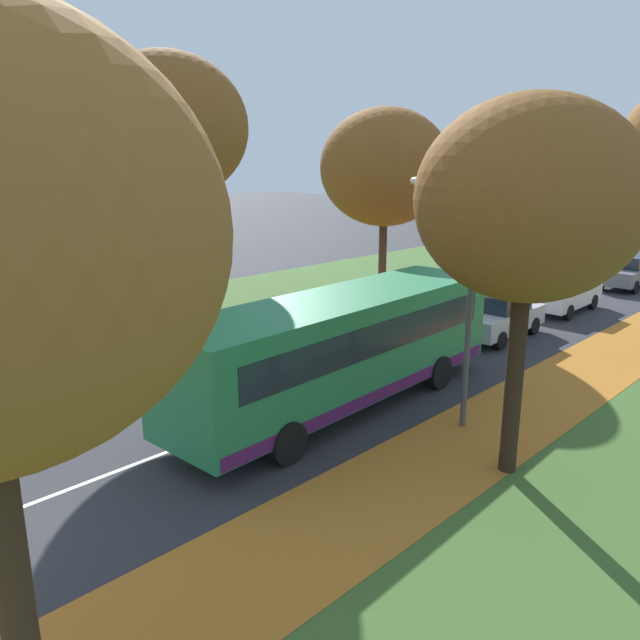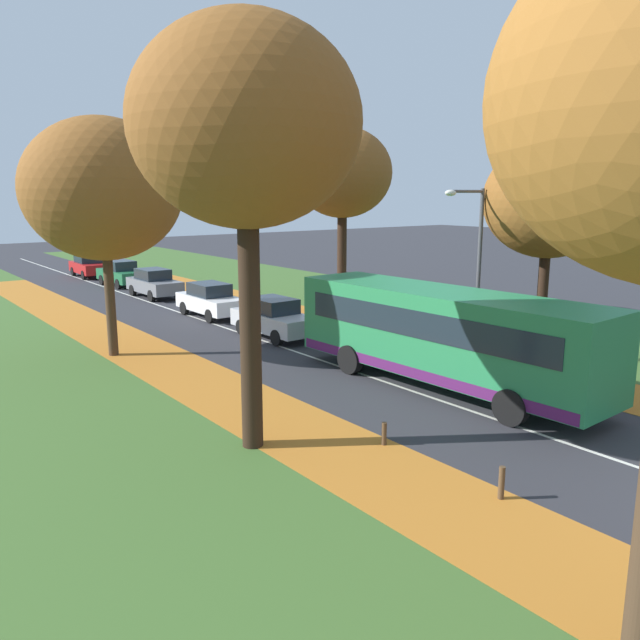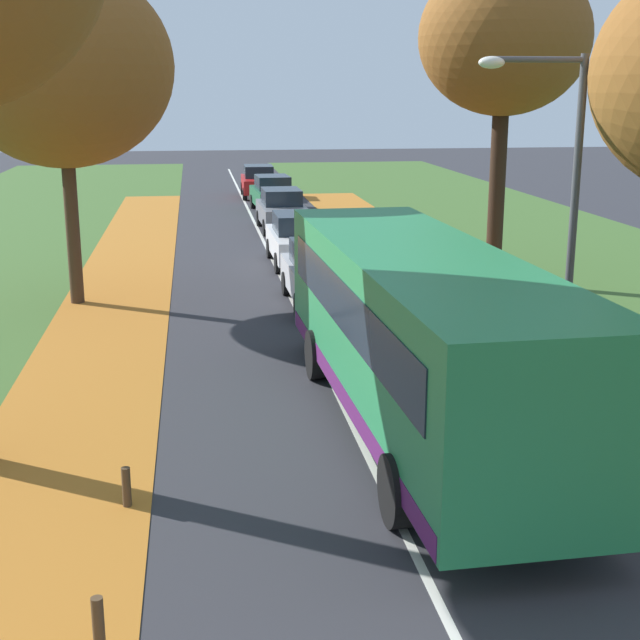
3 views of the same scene
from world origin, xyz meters
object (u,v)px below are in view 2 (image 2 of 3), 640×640
at_px(streetlamp_right, 473,257).
at_px(car_grey_third_in_line, 154,283).
at_px(car_red_trailing, 89,266).
at_px(bollard_third, 502,483).
at_px(tree_left_near, 246,125).
at_px(tree_right_mid, 342,174).
at_px(car_silver_lead, 274,318).
at_px(tree_left_mid, 103,190).
at_px(car_green_fourth_in_line, 121,273).
at_px(bus, 444,333).
at_px(car_white_following, 211,300).
at_px(tree_right_near, 549,200).
at_px(bollard_fourth, 384,434).

relative_size(streetlamp_right, car_grey_third_in_line, 1.42).
bearing_deg(car_red_trailing, bollard_third, -96.56).
height_order(tree_left_near, tree_right_mid, tree_left_near).
bearing_deg(car_silver_lead, tree_left_mid, 170.02).
relative_size(bollard_third, car_red_trailing, 0.16).
xyz_separation_m(bollard_third, car_green_fourth_in_line, (4.65, 32.79, 0.48)).
xyz_separation_m(bollard_third, car_red_trailing, (4.43, 38.52, 0.48)).
xyz_separation_m(bus, car_white_following, (-0.26, 14.41, -0.89)).
bearing_deg(tree_left_mid, tree_right_near, -41.39).
height_order(streetlamp_right, car_silver_lead, streetlamp_right).
bearing_deg(bollard_third, bollard_fourth, 89.31).
bearing_deg(tree_left_near, tree_right_mid, 43.10).
bearing_deg(car_red_trailing, car_grey_third_in_line, -89.64).
bearing_deg(car_white_following, tree_left_near, -114.51).
relative_size(car_white_following, car_red_trailing, 1.00).
xyz_separation_m(tree_left_mid, car_red_trailing, (6.47, 23.00, -5.15)).
bearing_deg(bollard_third, car_white_following, 77.81).
height_order(streetlamp_right, car_grey_third_in_line, streetlamp_right).
relative_size(streetlamp_right, bus, 0.57).
height_order(streetlamp_right, car_red_trailing, streetlamp_right).
distance_m(car_white_following, car_red_trailing, 18.56).
bearing_deg(bus, car_grey_third_in_line, 90.20).
bearing_deg(car_silver_lead, streetlamp_right, -69.08).
height_order(bollard_third, car_silver_lead, car_silver_lead).
relative_size(bollard_third, bollard_fourth, 1.20).
relative_size(car_grey_third_in_line, car_red_trailing, 1.00).
bearing_deg(streetlamp_right, tree_right_near, -30.32).
bearing_deg(streetlamp_right, car_red_trailing, 95.03).
bearing_deg(tree_right_mid, car_red_trailing, 103.01).
distance_m(tree_left_mid, car_green_fourth_in_line, 19.23).
relative_size(tree_left_near, bollard_third, 14.20).
relative_size(bollard_third, car_green_fourth_in_line, 0.16).
relative_size(bollard_fourth, car_red_trailing, 0.13).
xyz_separation_m(tree_left_mid, bus, (6.62, -9.97, -4.26)).
bearing_deg(car_grey_third_in_line, car_silver_lead, -90.99).
bearing_deg(car_red_trailing, car_silver_lead, -90.35).
xyz_separation_m(tree_right_near, tree_right_mid, (0.11, 10.98, 1.14)).
bearing_deg(car_silver_lead, tree_left_near, -126.03).
bearing_deg(tree_right_near, bollard_fourth, -167.48).
height_order(car_silver_lead, car_grey_third_in_line, same).
height_order(car_silver_lead, car_red_trailing, same).
bearing_deg(tree_right_near, tree_left_mid, 138.61).
distance_m(tree_left_near, car_green_fourth_in_line, 29.20).
relative_size(bollard_third, car_silver_lead, 0.16).
bearing_deg(tree_right_mid, tree_right_near, -90.60).
distance_m(car_grey_third_in_line, car_red_trailing, 11.37).
bearing_deg(tree_left_near, car_red_trailing, 78.38).
xyz_separation_m(tree_right_near, car_red_trailing, (-5.00, 33.11, -4.80)).
bearing_deg(tree_left_mid, car_white_following, 34.94).
bearing_deg(car_silver_lead, bollard_third, -106.55).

